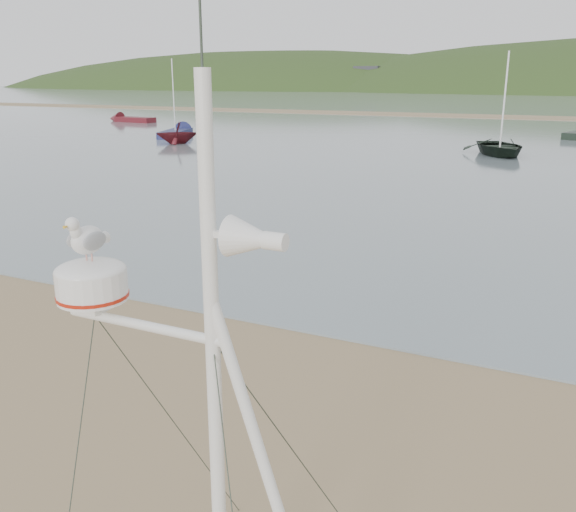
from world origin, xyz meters
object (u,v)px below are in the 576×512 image
at_px(dinghy_red_far, 125,119).
at_px(sailboat_blue_near, 181,132).
at_px(mast_rig, 207,489).
at_px(boat_dark, 503,114).
at_px(boat_red, 177,123).

distance_m(dinghy_red_far, sailboat_blue_near, 17.30).
bearing_deg(sailboat_blue_near, mast_rig, -54.40).
height_order(boat_dark, boat_red, boat_dark).
bearing_deg(dinghy_red_far, boat_dark, -18.49).
relative_size(mast_rig, dinghy_red_far, 0.90).
relative_size(dinghy_red_far, sailboat_blue_near, 0.94).
distance_m(boat_dark, boat_red, 21.02).
distance_m(boat_red, dinghy_red_far, 23.63).
xyz_separation_m(mast_rig, dinghy_red_far, (-40.59, 47.08, -1.02)).
height_order(dinghy_red_far, sailboat_blue_near, sailboat_blue_near).
bearing_deg(boat_dark, sailboat_blue_near, 146.39).
xyz_separation_m(boat_dark, dinghy_red_far, (-38.54, 12.89, -2.11)).
xyz_separation_m(boat_dark, boat_red, (-20.82, -2.71, -0.99)).
bearing_deg(mast_rig, boat_red, 126.01).
distance_m(boat_red, sailboat_blue_near, 6.73).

